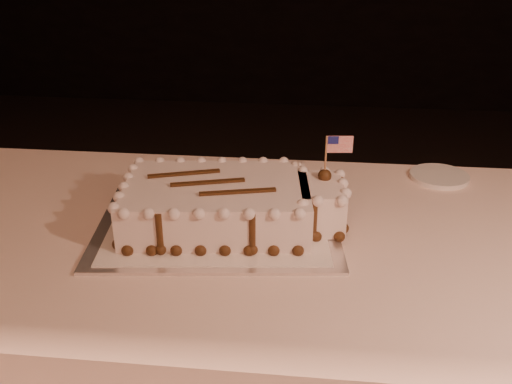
# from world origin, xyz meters

# --- Properties ---
(banquet_table) EXTENTS (2.40, 0.80, 0.75)m
(banquet_table) POSITION_xyz_m (0.00, 0.60, 0.38)
(banquet_table) COLOR #FFD7C5
(banquet_table) RESTS_ON ground
(cake_board) EXTENTS (0.53, 0.42, 0.01)m
(cake_board) POSITION_xyz_m (-0.23, 0.62, 0.75)
(cake_board) COLOR silver
(cake_board) RESTS_ON banquet_table
(doily) EXTENTS (0.47, 0.38, 0.00)m
(doily) POSITION_xyz_m (-0.23, 0.62, 0.76)
(doily) COLOR white
(doily) RESTS_ON cake_board
(sheet_cake) EXTENTS (0.47, 0.30, 0.19)m
(sheet_cake) POSITION_xyz_m (-0.20, 0.62, 0.80)
(sheet_cake) COLOR white
(sheet_cake) RESTS_ON doily
(side_plate) EXTENTS (0.14, 0.14, 0.01)m
(side_plate) POSITION_xyz_m (0.28, 0.92, 0.76)
(side_plate) COLOR white
(side_plate) RESTS_ON banquet_table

